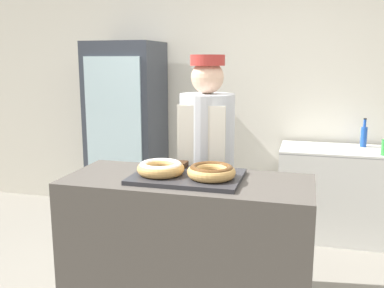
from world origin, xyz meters
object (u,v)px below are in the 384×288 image
baker_person (207,171)px  serving_tray (187,177)px  brownie_back_right (210,166)px  chest_freezer (334,192)px  donut_chocolate_glaze (211,171)px  bottle_blue (364,136)px  brownie_back_left (179,164)px  beverage_fridge (127,132)px  donut_light_glaze (161,168)px

baker_person → serving_tray: bearing=-88.5°
brownie_back_right → chest_freezer: bearing=63.1°
donut_chocolate_glaze → chest_freezer: bearing=66.9°
donut_chocolate_glaze → chest_freezer: (0.77, 1.80, -0.61)m
donut_chocolate_glaze → bottle_blue: 2.19m
donut_chocolate_glaze → brownie_back_right: donut_chocolate_glaze is taller
brownie_back_left → bottle_blue: size_ratio=0.34×
beverage_fridge → chest_freezer: (2.05, 0.01, -0.48)m
donut_chocolate_glaze → baker_person: bearing=105.6°
donut_light_glaze → beverage_fridge: beverage_fridge is taller
donut_chocolate_glaze → beverage_fridge: beverage_fridge is taller
donut_light_glaze → bottle_blue: size_ratio=1.00×
brownie_back_left → baker_person: size_ratio=0.05×
donut_light_glaze → baker_person: 0.60m
beverage_fridge → chest_freezer: 2.11m
serving_tray → brownie_back_left: (-0.09, 0.15, 0.03)m
baker_person → beverage_fridge: size_ratio=0.92×
beverage_fridge → bottle_blue: (2.29, 0.15, 0.04)m
donut_chocolate_glaze → brownie_back_left: (-0.24, 0.19, -0.02)m
donut_light_glaze → brownie_back_right: donut_light_glaze is taller
donut_light_glaze → donut_chocolate_glaze: bearing=0.0°
serving_tray → chest_freezer: bearing=62.7°
serving_tray → baker_person: baker_person is taller
brownie_back_right → baker_person: 0.42m
serving_tray → baker_person: size_ratio=0.37×
beverage_fridge → baker_person: bearing=-47.4°
serving_tray → beverage_fridge: beverage_fridge is taller
serving_tray → brownie_back_right: bearing=58.6°
brownie_back_right → donut_light_glaze: bearing=-142.0°
brownie_back_left → serving_tray: bearing=-58.6°
serving_tray → beverage_fridge: 2.10m
baker_person → chest_freezer: bearing=53.0°
brownie_back_left → chest_freezer: size_ratio=0.09×
serving_tray → donut_chocolate_glaze: 0.16m
donut_light_glaze → baker_person: bearing=77.0°
brownie_back_left → baker_person: (0.08, 0.38, -0.13)m
donut_chocolate_glaze → chest_freezer: 2.05m
baker_person → chest_freezer: (0.93, 1.23, -0.45)m
serving_tray → beverage_fridge: (-1.14, 1.76, -0.08)m
serving_tray → chest_freezer: 2.07m
donut_light_glaze → brownie_back_right: size_ratio=2.94×
brownie_back_right → beverage_fridge: 2.03m
bottle_blue → serving_tray: bearing=-121.0°
serving_tray → chest_freezer: size_ratio=0.61×
chest_freezer → brownie_back_right: bearing=-116.9°
donut_light_glaze → chest_freezer: bearing=59.5°
serving_tray → donut_chocolate_glaze: bearing=-13.1°
brownie_back_left → beverage_fridge: size_ratio=0.05×
chest_freezer → serving_tray: bearing=-117.3°
baker_person → beverage_fridge: 1.66m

